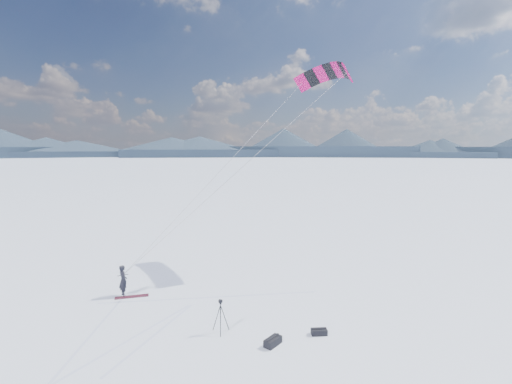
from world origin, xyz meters
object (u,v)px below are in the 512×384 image
object	(u,v)px
gear_bag_a	(273,341)
snowkiter	(124,296)
gear_bag_b	(319,332)
snowboard	(132,297)
tripod	(221,311)

from	to	relation	value
gear_bag_a	snowkiter	bearing A→B (deg)	95.46
snowkiter	gear_bag_b	xyz separation A→B (m)	(7.90, -6.79, 0.13)
snowkiter	snowboard	size ratio (longest dim) A/B	0.99
snowboard	gear_bag_b	bearing A→B (deg)	-38.49
gear_bag_b	snowkiter	bearing A→B (deg)	153.03
snowboard	gear_bag_a	distance (m)	8.58
snowboard	tripod	bearing A→B (deg)	-51.83
snowkiter	tripod	size ratio (longest dim) A/B	1.16
snowboard	tripod	xyz separation A→B (m)	(3.63, -5.05, 0.90)
snowkiter	gear_bag_b	distance (m)	10.42
snowkiter	gear_bag_a	xyz separation A→B (m)	(5.78, -6.98, 0.15)
snowkiter	gear_bag_a	bearing A→B (deg)	-161.06
tripod	gear_bag_b	size ratio (longest dim) A/B	2.01
snowboard	gear_bag_a	world-z (taller)	gear_bag_a
snowkiter	gear_bag_a	size ratio (longest dim) A/B	1.94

